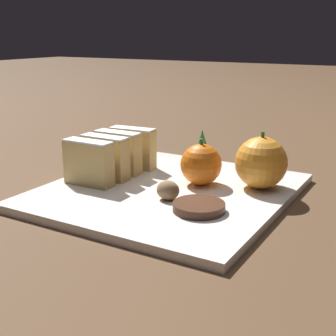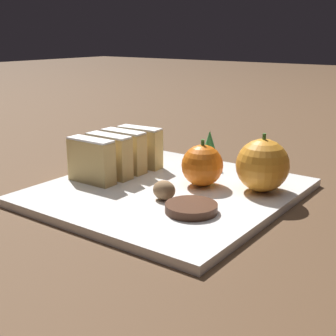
% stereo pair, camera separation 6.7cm
% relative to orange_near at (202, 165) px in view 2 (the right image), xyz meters
% --- Properties ---
extents(ground_plane, '(6.00, 6.00, 0.00)m').
position_rel_orange_near_xyz_m(ground_plane, '(-0.03, -0.04, -0.04)').
color(ground_plane, '#513823').
extents(serving_platter, '(0.33, 0.35, 0.01)m').
position_rel_orange_near_xyz_m(serving_platter, '(-0.03, -0.04, -0.04)').
color(serving_platter, white).
rests_on(serving_platter, ground_plane).
extents(stollen_slice_front, '(0.08, 0.03, 0.07)m').
position_rel_orange_near_xyz_m(stollen_slice_front, '(-0.14, -0.08, 0.00)').
color(stollen_slice_front, tan).
rests_on(stollen_slice_front, serving_platter).
extents(stollen_slice_second, '(0.08, 0.03, 0.07)m').
position_rel_orange_near_xyz_m(stollen_slice_second, '(-0.14, -0.05, 0.00)').
color(stollen_slice_second, tan).
rests_on(stollen_slice_second, serving_platter).
extents(stollen_slice_third, '(0.08, 0.03, 0.07)m').
position_rel_orange_near_xyz_m(stollen_slice_third, '(-0.14, -0.01, 0.00)').
color(stollen_slice_third, tan).
rests_on(stollen_slice_third, serving_platter).
extents(stollen_slice_fourth, '(0.08, 0.03, 0.07)m').
position_rel_orange_near_xyz_m(stollen_slice_fourth, '(-0.14, 0.02, 0.00)').
color(stollen_slice_fourth, tan).
rests_on(stollen_slice_fourth, serving_platter).
extents(orange_near, '(0.06, 0.06, 0.07)m').
position_rel_orange_near_xyz_m(orange_near, '(0.00, 0.00, 0.00)').
color(orange_near, orange).
rests_on(orange_near, serving_platter).
extents(orange_far, '(0.08, 0.08, 0.08)m').
position_rel_orange_near_xyz_m(orange_far, '(0.08, 0.03, 0.01)').
color(orange_far, orange).
rests_on(orange_far, serving_platter).
extents(walnut, '(0.03, 0.03, 0.03)m').
position_rel_orange_near_xyz_m(walnut, '(-0.01, -0.08, -0.02)').
color(walnut, '#8E6B47').
rests_on(walnut, serving_platter).
extents(chocolate_cookie, '(0.07, 0.07, 0.01)m').
position_rel_orange_near_xyz_m(chocolate_cookie, '(0.05, -0.10, -0.03)').
color(chocolate_cookie, '#472819').
rests_on(chocolate_cookie, serving_platter).
extents(evergreen_sprig, '(0.04, 0.04, 0.06)m').
position_rel_orange_near_xyz_m(evergreen_sprig, '(-0.04, 0.09, 0.00)').
color(evergreen_sprig, '#2D7538').
rests_on(evergreen_sprig, serving_platter).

